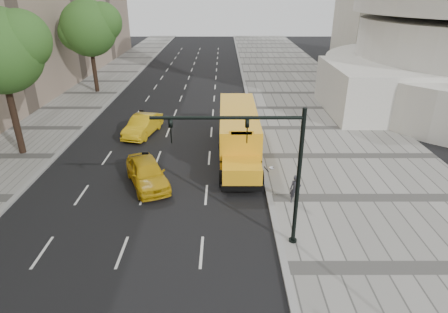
{
  "coord_description": "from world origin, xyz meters",
  "views": [
    {
      "loc": [
        3.47,
        -23.25,
        10.59
      ],
      "look_at": [
        3.5,
        -4.0,
        1.9
      ],
      "focal_mm": 30.0,
      "sensor_mm": 36.0,
      "label": 1
    }
  ],
  "objects_px": {
    "taxi_near": "(147,173)",
    "pedestrian": "(295,189)",
    "tree_c": "(90,28)",
    "school_bus": "(238,129)",
    "traffic_signal": "(266,162)",
    "tree_b": "(0,50)",
    "taxi_far": "(143,125)"
  },
  "relations": [
    {
      "from": "tree_c",
      "to": "school_bus",
      "type": "bearing_deg",
      "value": -48.18
    },
    {
      "from": "school_bus",
      "to": "traffic_signal",
      "type": "relative_size",
      "value": 1.81
    },
    {
      "from": "taxi_far",
      "to": "pedestrian",
      "type": "distance_m",
      "value": 14.58
    },
    {
      "from": "tree_c",
      "to": "pedestrian",
      "type": "bearing_deg",
      "value": -53.23
    },
    {
      "from": "tree_b",
      "to": "taxi_far",
      "type": "distance_m",
      "value": 10.54
    },
    {
      "from": "tree_b",
      "to": "pedestrian",
      "type": "bearing_deg",
      "value": -20.79
    },
    {
      "from": "school_bus",
      "to": "taxi_near",
      "type": "distance_m",
      "value": 7.28
    },
    {
      "from": "tree_b",
      "to": "tree_c",
      "type": "xyz_separation_m",
      "value": [
        0.01,
        16.9,
        -0.25
      ]
    },
    {
      "from": "school_bus",
      "to": "tree_c",
      "type": "bearing_deg",
      "value": 131.82
    },
    {
      "from": "traffic_signal",
      "to": "tree_b",
      "type": "bearing_deg",
      "value": 147.21
    },
    {
      "from": "tree_c",
      "to": "school_bus",
      "type": "relative_size",
      "value": 0.83
    },
    {
      "from": "traffic_signal",
      "to": "school_bus",
      "type": "bearing_deg",
      "value": 93.84
    },
    {
      "from": "tree_c",
      "to": "taxi_near",
      "type": "xyz_separation_m",
      "value": [
        9.41,
        -21.34,
        -6.02
      ]
    },
    {
      "from": "pedestrian",
      "to": "traffic_signal",
      "type": "xyz_separation_m",
      "value": [
        -2.05,
        -3.34,
        3.15
      ]
    },
    {
      "from": "tree_b",
      "to": "tree_c",
      "type": "distance_m",
      "value": 16.9
    },
    {
      "from": "tree_b",
      "to": "taxi_far",
      "type": "relative_size",
      "value": 2.08
    },
    {
      "from": "tree_b",
      "to": "school_bus",
      "type": "bearing_deg",
      "value": 0.99
    },
    {
      "from": "tree_c",
      "to": "school_bus",
      "type": "height_order",
      "value": "tree_c"
    },
    {
      "from": "tree_b",
      "to": "taxi_near",
      "type": "bearing_deg",
      "value": -25.24
    },
    {
      "from": "taxi_near",
      "to": "pedestrian",
      "type": "bearing_deg",
      "value": -38.9
    },
    {
      "from": "school_bus",
      "to": "taxi_near",
      "type": "relative_size",
      "value": 2.48
    },
    {
      "from": "tree_b",
      "to": "traffic_signal",
      "type": "bearing_deg",
      "value": -32.79
    },
    {
      "from": "tree_c",
      "to": "taxi_near",
      "type": "distance_m",
      "value": 24.09
    },
    {
      "from": "taxi_near",
      "to": "traffic_signal",
      "type": "bearing_deg",
      "value": -65.77
    },
    {
      "from": "tree_c",
      "to": "traffic_signal",
      "type": "height_order",
      "value": "tree_c"
    },
    {
      "from": "taxi_near",
      "to": "taxi_far",
      "type": "height_order",
      "value": "taxi_near"
    },
    {
      "from": "tree_b",
      "to": "tree_c",
      "type": "height_order",
      "value": "tree_b"
    },
    {
      "from": "pedestrian",
      "to": "traffic_signal",
      "type": "distance_m",
      "value": 5.03
    },
    {
      "from": "school_bus",
      "to": "pedestrian",
      "type": "distance_m",
      "value": 7.52
    },
    {
      "from": "tree_b",
      "to": "taxi_far",
      "type": "bearing_deg",
      "value": 26.82
    },
    {
      "from": "tree_b",
      "to": "traffic_signal",
      "type": "height_order",
      "value": "tree_b"
    },
    {
      "from": "traffic_signal",
      "to": "tree_c",
      "type": "bearing_deg",
      "value": 120.04
    }
  ]
}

